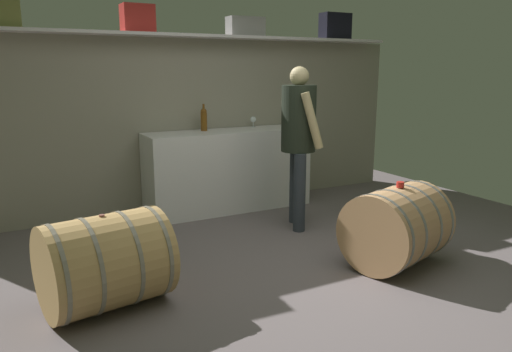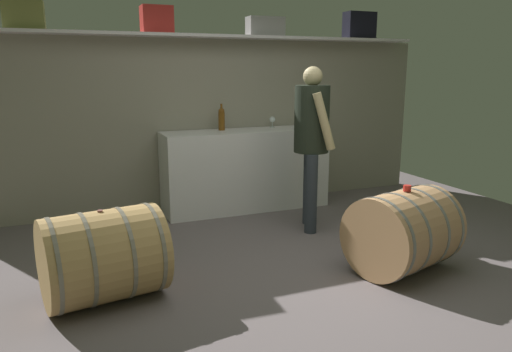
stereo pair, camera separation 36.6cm
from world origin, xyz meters
name	(u,v)px [view 2 (the right image)]	position (x,y,z in m)	size (l,w,h in m)	color
ground_plane	(270,253)	(0.00, 0.58, -0.01)	(6.73, 7.86, 0.02)	#685E60
back_wall_panel	(211,124)	(0.00, 2.33, 0.97)	(5.53, 0.10, 1.95)	gray
high_shelf_board	(213,36)	(0.00, 2.18, 1.96)	(5.08, 0.40, 0.03)	silver
toolcase_olive	(24,15)	(-1.89, 2.18, 2.12)	(0.37, 0.23, 0.27)	olive
toolcase_red	(157,20)	(-0.62, 2.18, 2.12)	(0.32, 0.22, 0.28)	red
toolcase_grey	(265,27)	(0.63, 2.18, 2.09)	(0.42, 0.20, 0.22)	gray
toolcase_black	(359,26)	(1.91, 2.18, 2.14)	(0.38, 0.19, 0.32)	black
work_cabinet	(246,170)	(0.31, 2.00, 0.46)	(1.92, 0.54, 0.92)	white
wine_bottle_clear	(316,117)	(1.15, 1.87, 1.06)	(0.07, 0.07, 0.30)	#B9BEB7
wine_bottle_amber	(222,119)	(0.06, 2.11, 1.06)	(0.07, 0.07, 0.30)	brown
wine_glass	(272,120)	(0.72, 2.16, 1.01)	(0.07, 0.07, 0.13)	white
wine_barrel_near	(403,231)	(0.84, -0.18, 0.33)	(0.93, 0.85, 0.67)	tan
wine_barrel_far	(103,256)	(-1.45, 0.19, 0.33)	(0.90, 0.77, 0.66)	tan
tasting_cup	(407,188)	(0.85, -0.18, 0.69)	(0.06, 0.06, 0.05)	red
winemaker_pouring	(312,131)	(0.66, 1.06, 1.00)	(0.49, 0.54, 1.64)	#2E353E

